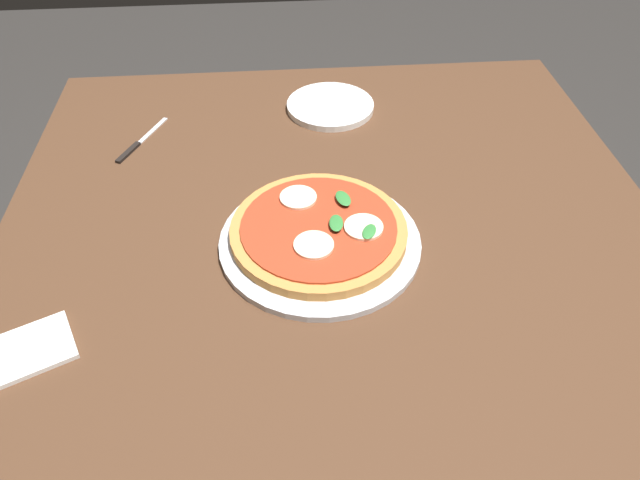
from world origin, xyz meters
The scene contains 7 objects.
ground_plane centered at (0.00, 0.00, 0.00)m, with size 6.00×6.00×0.00m, color #2D2B28.
dining_table centered at (0.00, 0.00, 0.67)m, with size 1.15×1.12×0.78m.
serving_tray centered at (-0.03, -0.06, 0.78)m, with size 0.33×0.33×0.01m, color silver.
pizza centered at (-0.03, -0.05, 0.80)m, with size 0.29×0.29×0.03m.
plate_white centered at (0.03, 0.37, 0.78)m, with size 0.19×0.19×0.01m, color white.
napkin centered at (-0.45, -0.24, 0.78)m, with size 0.13×0.09×0.01m, color white.
knife centered at (-0.37, 0.26, 0.78)m, with size 0.08×0.16×0.01m.
Camera 1 is at (-0.09, -0.76, 1.45)m, focal length 33.05 mm.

